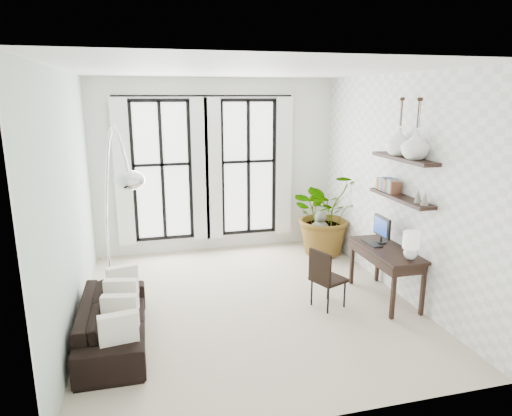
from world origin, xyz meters
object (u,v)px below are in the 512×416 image
object	(u,v)px
plant	(326,213)
arc_lamp	(114,171)
sofa	(113,321)
desk_chair	(325,275)
buddha	(320,236)
desk	(388,253)

from	to	relation	value
plant	arc_lamp	bearing A→B (deg)	-155.41
plant	sofa	bearing A→B (deg)	-147.50
sofa	desk_chair	world-z (taller)	desk_chair
plant	arc_lamp	size ratio (longest dim) A/B	0.61
buddha	desk_chair	bearing A→B (deg)	-110.42
sofa	arc_lamp	xyz separation A→B (m)	(0.10, 0.71, 1.69)
desk	desk_chair	bearing A→B (deg)	-179.66
desk	desk_chair	size ratio (longest dim) A/B	1.53
desk_chair	arc_lamp	xyz separation A→B (m)	(-2.69, 0.48, 1.48)
sofa	arc_lamp	bearing A→B (deg)	-7.41
desk_chair	buddha	world-z (taller)	desk_chair
arc_lamp	desk_chair	bearing A→B (deg)	-10.11
sofa	arc_lamp	world-z (taller)	arc_lamp
arc_lamp	plant	bearing A→B (deg)	24.59
sofa	desk_chair	bearing A→B (deg)	-84.48
plant	buddha	size ratio (longest dim) A/B	1.87
desk_chair	buddha	distance (m)	2.25
desk_chair	desk	bearing A→B (deg)	-21.71
plant	arc_lamp	world-z (taller)	arc_lamp
plant	desk	xyz separation A→B (m)	(0.05, -2.12, -0.05)
arc_lamp	buddha	xyz separation A→B (m)	(3.47, 1.62, -1.61)
arc_lamp	buddha	world-z (taller)	arc_lamp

